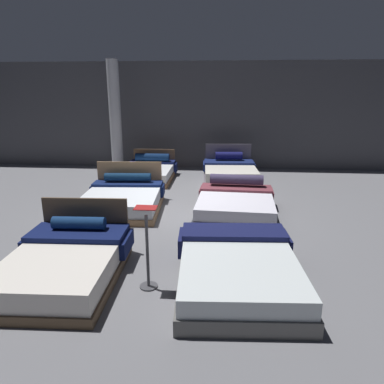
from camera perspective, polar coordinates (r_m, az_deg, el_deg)
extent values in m
cube|color=slate|center=(7.76, -2.35, -3.04)|extent=(18.00, 18.00, 0.02)
cube|color=#47474C|center=(11.97, 0.32, 12.29)|extent=(18.00, 0.06, 3.50)
cube|color=brown|center=(5.25, -20.20, -12.90)|extent=(1.53, 2.05, 0.13)
cube|color=silver|center=(5.16, -20.42, -10.88)|extent=(1.47, 1.99, 0.28)
cube|color=brown|center=(5.94, -16.89, -5.11)|extent=(1.37, 0.09, 0.90)
cube|color=#0E1745|center=(5.63, -18.08, -6.36)|extent=(1.46, 0.70, 0.08)
cube|color=#0E1745|center=(5.99, -24.65, -7.39)|extent=(0.10, 0.66, 0.25)
cube|color=#0E1745|center=(5.48, -10.59, -8.30)|extent=(0.10, 0.66, 0.25)
cylinder|color=navy|center=(5.63, -17.99, -4.84)|extent=(0.81, 0.22, 0.19)
cube|color=#585754|center=(4.86, 7.48, -13.90)|extent=(1.69, 2.22, 0.21)
cube|color=silver|center=(4.76, 7.58, -11.66)|extent=(1.63, 2.16, 0.22)
cube|color=#131843|center=(5.38, 6.83, -6.50)|extent=(1.58, 0.65, 0.08)
cube|color=#131843|center=(5.44, -1.72, -8.25)|extent=(0.11, 0.57, 0.29)
cube|color=#131843|center=(5.58, 15.03, -8.15)|extent=(0.11, 0.57, 0.29)
cube|color=#95704C|center=(7.85, -11.34, -2.52)|extent=(1.76, 2.05, 0.14)
cube|color=silver|center=(7.79, -11.42, -1.12)|extent=(1.70, 1.98, 0.26)
cube|color=#95704C|center=(8.66, -10.11, 1.94)|extent=(1.56, 0.13, 0.91)
cube|color=#0F1D4A|center=(8.42, -10.43, 1.37)|extent=(1.65, 0.55, 0.06)
cube|color=#0F1D4A|center=(8.67, -15.73, 0.37)|extent=(0.09, 0.45, 0.25)
cube|color=#0F1D4A|center=(8.33, -4.81, 0.32)|extent=(0.09, 0.45, 0.25)
cylinder|color=#0C2545|center=(8.42, -10.44, 2.41)|extent=(1.10, 0.26, 0.19)
cube|color=#26282F|center=(7.46, 7.05, -3.21)|extent=(1.71, 2.02, 0.17)
cube|color=silver|center=(7.39, 7.10, -1.73)|extent=(1.65, 1.95, 0.24)
cube|color=brown|center=(7.98, 7.23, 0.67)|extent=(1.62, 0.64, 0.05)
cube|color=brown|center=(8.06, 1.51, -0.01)|extent=(0.08, 0.56, 0.21)
cube|color=brown|center=(8.05, 12.90, -0.44)|extent=(0.08, 0.56, 0.21)
cylinder|color=#3B3250|center=(8.03, 7.29, 2.05)|extent=(1.21, 0.29, 0.23)
cube|color=brown|center=(10.49, -7.11, 2.36)|extent=(1.43, 2.02, 0.14)
cube|color=silver|center=(10.44, -7.15, 3.34)|extent=(1.37, 1.96, 0.22)
cube|color=brown|center=(11.39, -6.16, 5.07)|extent=(1.33, 0.05, 0.77)
cube|color=#101946|center=(11.14, -6.40, 4.94)|extent=(1.40, 0.44, 0.07)
cube|color=#101946|center=(11.34, -9.94, 4.05)|extent=(0.07, 0.44, 0.29)
cube|color=#101946|center=(11.07, -2.71, 3.99)|extent=(0.07, 0.44, 0.29)
cylinder|color=#0B224A|center=(11.04, -6.49, 5.63)|extent=(1.06, 0.25, 0.25)
cube|color=#564F5C|center=(10.27, 6.22, 2.20)|extent=(1.62, 2.06, 0.18)
cube|color=silver|center=(10.22, 6.25, 3.40)|extent=(1.55, 1.99, 0.26)
cube|color=#564F5C|center=(11.16, 5.90, 5.36)|extent=(1.43, 0.11, 0.96)
cube|color=#131F4F|center=(10.78, 6.04, 4.93)|extent=(1.53, 0.79, 0.06)
cube|color=#131F4F|center=(10.77, 1.99, 4.29)|extent=(0.10, 0.72, 0.20)
cube|color=#131F4F|center=(10.89, 10.01, 4.18)|extent=(0.10, 0.72, 0.20)
cylinder|color=#131551|center=(10.85, 6.03, 5.91)|extent=(0.83, 0.28, 0.24)
cylinder|color=#3F3F44|center=(4.88, -7.08, -15.01)|extent=(0.24, 0.24, 0.02)
cylinder|color=#3F3F44|center=(4.65, -7.29, -9.71)|extent=(0.04, 0.04, 1.02)
cube|color=#B21E1E|center=(4.42, -7.57, -2.56)|extent=(0.28, 0.20, 0.01)
cylinder|color=silver|center=(11.63, -12.43, 11.82)|extent=(0.37, 0.37, 3.50)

